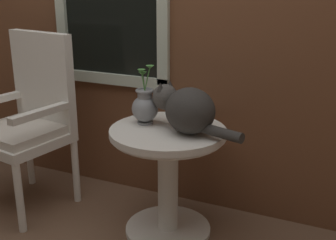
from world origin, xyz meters
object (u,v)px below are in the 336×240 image
(wicker_side_table, at_px, (168,163))
(pewter_vase_with_ivy, at_px, (145,106))
(wicker_chair, at_px, (29,116))
(cat, at_px, (187,109))

(wicker_side_table, height_order, pewter_vase_with_ivy, pewter_vase_with_ivy)
(wicker_side_table, relative_size, wicker_chair, 0.58)
(wicker_chair, xyz_separation_m, cat, (1.04, 0.01, 0.17))
(wicker_side_table, distance_m, wicker_chair, 0.94)
(wicker_chair, xyz_separation_m, pewter_vase_with_ivy, (0.78, 0.05, 0.15))
(wicker_side_table, height_order, wicker_chair, wicker_chair)
(wicker_side_table, bearing_deg, wicker_chair, -179.04)
(wicker_side_table, bearing_deg, pewter_vase_with_ivy, 167.66)
(wicker_chair, height_order, pewter_vase_with_ivy, wicker_chair)
(pewter_vase_with_ivy, bearing_deg, wicker_side_table, -12.34)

